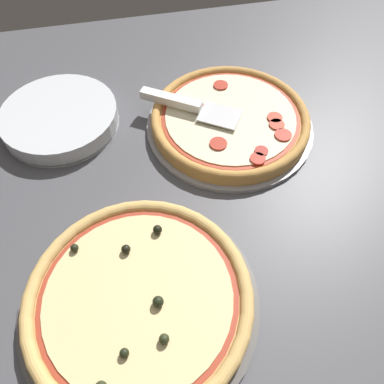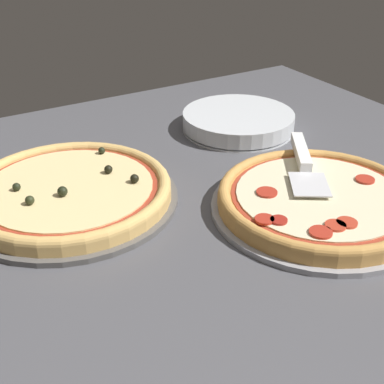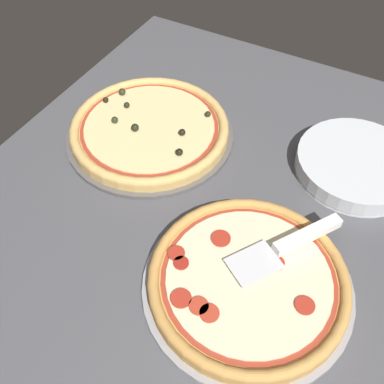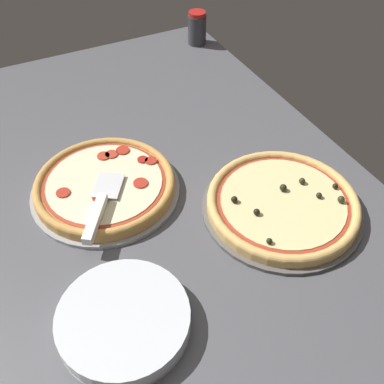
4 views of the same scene
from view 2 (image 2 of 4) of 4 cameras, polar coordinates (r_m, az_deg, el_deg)
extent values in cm
cube|color=#4C4C51|center=(92.40, 10.52, -4.49)|extent=(149.16, 116.54, 3.60)
cylinder|color=#939399|center=(96.02, 13.29, -1.78)|extent=(37.54, 37.54, 1.00)
cylinder|color=#C68E47|center=(95.23, 13.40, -0.96)|extent=(35.29, 35.29, 2.17)
torus|color=#C68E47|center=(94.70, 13.47, -0.40)|extent=(35.29, 35.29, 2.04)
cylinder|color=#A33823|center=(94.66, 13.48, -0.36)|extent=(30.67, 30.67, 0.15)
cylinder|color=beige|center=(94.60, 13.49, -0.29)|extent=(28.93, 28.93, 0.40)
cylinder|color=#AD2D1E|center=(85.32, 7.74, -2.90)|extent=(3.15, 3.15, 0.40)
cylinder|color=#AD2D1E|center=(92.83, 7.99, -0.03)|extent=(3.66, 3.66, 0.40)
cylinder|color=#AD2D1E|center=(83.80, 13.57, -4.19)|extent=(3.61, 3.61, 0.40)
cylinder|color=#B73823|center=(85.97, 15.05, -3.47)|extent=(3.34, 3.34, 0.40)
cylinder|color=#B73823|center=(87.17, 16.19, -3.16)|extent=(3.34, 3.34, 0.40)
cylinder|color=maroon|center=(99.46, 12.98, 1.59)|extent=(2.79, 2.79, 0.40)
cylinder|color=maroon|center=(85.43, 9.24, -2.98)|extent=(2.78, 2.78, 0.40)
cylinder|color=#AD2D1E|center=(100.94, 17.97, 1.28)|extent=(3.42, 3.42, 0.40)
cylinder|color=#565451|center=(98.75, -12.91, -0.79)|extent=(39.10, 39.10, 1.00)
cylinder|color=#DBAD60|center=(98.04, -13.01, -0.06)|extent=(36.75, 36.75, 1.91)
torus|color=#DBAD60|center=(97.58, -13.07, 0.43)|extent=(36.75, 36.75, 2.25)
cylinder|color=#A33823|center=(97.54, -13.07, 0.47)|extent=(31.94, 31.94, 0.15)
cylinder|color=beige|center=(97.49, -13.08, 0.53)|extent=(30.14, 30.14, 0.40)
sphere|color=black|center=(98.02, -18.21, 0.53)|extent=(1.42, 1.42, 1.42)
sphere|color=black|center=(94.03, -13.65, 0.07)|extent=(1.77, 1.77, 1.77)
sphere|color=black|center=(96.16, -6.15, 1.44)|extent=(1.60, 1.60, 1.60)
sphere|color=#282D19|center=(92.99, -16.92, -0.84)|extent=(1.57, 1.57, 1.57)
sphere|color=black|center=(107.94, -9.61, 4.39)|extent=(1.37, 1.37, 1.37)
sphere|color=black|center=(100.07, -8.91, 2.41)|extent=(1.56, 1.56, 1.56)
cube|color=silver|center=(95.58, 12.42, 0.81)|extent=(10.84, 10.17, 0.24)
cube|color=white|center=(105.30, 11.55, 4.25)|extent=(13.15, 9.62, 2.00)
cylinder|color=silver|center=(126.64, 4.92, 6.79)|extent=(25.92, 25.92, 0.70)
cylinder|color=silver|center=(126.37, 4.93, 7.08)|extent=(25.92, 25.92, 0.70)
cylinder|color=silver|center=(126.11, 4.94, 7.37)|extent=(25.92, 25.92, 0.70)
cylinder|color=silver|center=(125.84, 4.96, 7.67)|extent=(25.92, 25.92, 0.70)
cylinder|color=silver|center=(125.59, 4.97, 7.96)|extent=(25.92, 25.92, 0.70)
cylinder|color=silver|center=(125.33, 4.98, 8.26)|extent=(25.92, 25.92, 0.70)
camera|label=1|loc=(0.80, -36.26, 33.31)|focal=35.00mm
camera|label=3|loc=(0.76, 56.54, 36.94)|focal=42.00mm
camera|label=4|loc=(1.62, -2.53, 40.71)|focal=42.00mm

